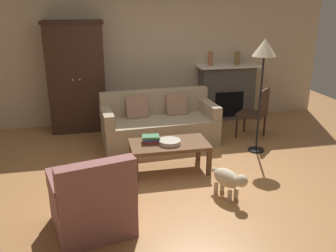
# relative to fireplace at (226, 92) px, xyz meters

# --- Properties ---
(ground_plane) EXTENTS (9.60, 9.60, 0.00)m
(ground_plane) POSITION_rel_fireplace_xyz_m (-1.55, -2.30, -0.57)
(ground_plane) COLOR #B27A47
(back_wall) EXTENTS (7.20, 0.10, 2.80)m
(back_wall) POSITION_rel_fireplace_xyz_m (-1.55, 0.25, 0.83)
(back_wall) COLOR beige
(back_wall) RESTS_ON ground
(fireplace) EXTENTS (1.26, 0.48, 1.12)m
(fireplace) POSITION_rel_fireplace_xyz_m (0.00, 0.00, 0.00)
(fireplace) COLOR #4C4947
(fireplace) RESTS_ON ground
(armoire) EXTENTS (1.06, 0.57, 2.00)m
(armoire) POSITION_rel_fireplace_xyz_m (-2.95, -0.08, 0.44)
(armoire) COLOR #382319
(armoire) RESTS_ON ground
(couch) EXTENTS (1.97, 0.97, 0.86)m
(couch) POSITION_rel_fireplace_xyz_m (-1.61, -1.06, -0.25)
(couch) COLOR tan
(couch) RESTS_ON ground
(coffee_table) EXTENTS (1.10, 0.60, 0.42)m
(coffee_table) POSITION_rel_fireplace_xyz_m (-1.67, -2.19, -0.20)
(coffee_table) COLOR brown
(coffee_table) RESTS_ON ground
(fruit_bowl) EXTENTS (0.31, 0.31, 0.06)m
(fruit_bowl) POSITION_rel_fireplace_xyz_m (-1.67, -2.23, -0.12)
(fruit_bowl) COLOR beige
(fruit_bowl) RESTS_ON coffee_table
(book_stack) EXTENTS (0.27, 0.20, 0.10)m
(book_stack) POSITION_rel_fireplace_xyz_m (-1.92, -2.11, -0.10)
(book_stack) COLOR #B73833
(book_stack) RESTS_ON coffee_table
(mantel_vase_terracotta) EXTENTS (0.09, 0.09, 0.28)m
(mantel_vase_terracotta) POSITION_rel_fireplace_xyz_m (-0.38, -0.02, 0.69)
(mantel_vase_terracotta) COLOR #A86042
(mantel_vase_terracotta) RESTS_ON fireplace
(mantel_vase_bronze) EXTENTS (0.11, 0.11, 0.25)m
(mantel_vase_bronze) POSITION_rel_fireplace_xyz_m (0.18, -0.02, 0.68)
(mantel_vase_bronze) COLOR olive
(mantel_vase_bronze) RESTS_ON fireplace
(armchair_near_left) EXTENTS (0.92, 0.93, 0.88)m
(armchair_near_left) POSITION_rel_fireplace_xyz_m (-2.76, -3.43, -0.25)
(armchair_near_left) COLOR #935B56
(armchair_near_left) RESTS_ON ground
(side_chair_wooden) EXTENTS (0.62, 0.62, 0.90)m
(side_chair_wooden) POSITION_rel_fireplace_xyz_m (0.10, -1.22, -0.06)
(side_chair_wooden) COLOR #382319
(side_chair_wooden) RESTS_ON ground
(floor_lamp) EXTENTS (0.36, 0.36, 1.79)m
(floor_lamp) POSITION_rel_fireplace_xyz_m (-0.13, -1.77, 0.98)
(floor_lamp) COLOR black
(floor_lamp) RESTS_ON ground
(dog) EXTENTS (0.35, 0.53, 0.39)m
(dog) POSITION_rel_fireplace_xyz_m (-1.13, -3.09, -0.32)
(dog) COLOR beige
(dog) RESTS_ON ground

